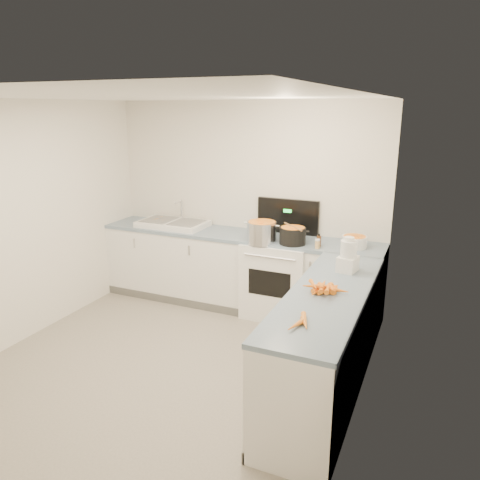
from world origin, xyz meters
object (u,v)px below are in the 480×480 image
at_px(steel_pot, 262,232).
at_px(black_pot, 293,237).
at_px(extract_bottle, 319,241).
at_px(food_processor, 348,257).
at_px(spice_jar, 317,245).
at_px(stove, 279,276).
at_px(mixing_bowl, 354,242).
at_px(sink, 173,224).

distance_m(steel_pot, black_pot, 0.36).
distance_m(extract_bottle, food_processor, 0.82).
bearing_deg(spice_jar, black_pot, 168.55).
bearing_deg(food_processor, stove, 139.39).
bearing_deg(food_processor, spice_jar, 126.25).
xyz_separation_m(stove, extract_bottle, (0.49, -0.12, 0.53)).
xyz_separation_m(mixing_bowl, spice_jar, (-0.36, -0.21, -0.02)).
bearing_deg(stove, spice_jar, -22.10).
distance_m(sink, mixing_bowl, 2.31).
xyz_separation_m(extract_bottle, food_processor, (0.45, -0.68, 0.08)).
relative_size(stove, sink, 1.58).
bearing_deg(extract_bottle, food_processor, -56.74).
relative_size(black_pot, food_processor, 0.89).
bearing_deg(mixing_bowl, stove, -179.71).
xyz_separation_m(steel_pot, extract_bottle, (0.65, 0.05, -0.04)).
height_order(steel_pot, food_processor, food_processor).
bearing_deg(steel_pot, extract_bottle, 4.59).
bearing_deg(extract_bottle, sink, 175.87).
distance_m(stove, mixing_bowl, 1.01).
height_order(sink, black_pot, sink).
distance_m(sink, spice_jar, 1.96).
distance_m(black_pot, food_processor, 1.00).
xyz_separation_m(sink, black_pot, (1.65, -0.16, 0.05)).
distance_m(extract_bottle, spice_jar, 0.08).
relative_size(stove, extract_bottle, 11.23).
xyz_separation_m(sink, mixing_bowl, (2.31, -0.01, 0.02)).
height_order(stove, sink, stove).
xyz_separation_m(stove, sink, (-1.45, 0.02, 0.50)).
xyz_separation_m(stove, black_pot, (0.20, -0.14, 0.55)).
xyz_separation_m(black_pot, spice_jar, (0.30, -0.06, -0.04)).
height_order(black_pot, spice_jar, black_pot).
relative_size(spice_jar, food_processor, 0.27).
bearing_deg(black_pot, spice_jar, -11.45).
bearing_deg(food_processor, mixing_bowl, 95.96).
height_order(stove, steel_pot, stove).
height_order(sink, steel_pot, sink).
bearing_deg(food_processor, steel_pot, 150.18).
relative_size(sink, spice_jar, 9.75).
relative_size(extract_bottle, spice_jar, 1.37).
bearing_deg(extract_bottle, spice_jar, -87.11).
xyz_separation_m(extract_bottle, spice_jar, (0.00, -0.08, -0.02)).
distance_m(stove, food_processor, 1.38).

